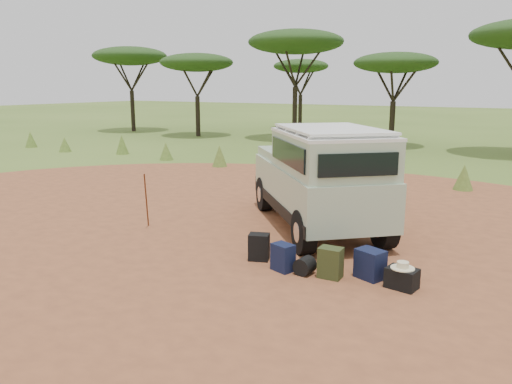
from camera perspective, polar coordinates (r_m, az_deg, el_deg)
The scene contains 13 objects.
ground at distance 9.82m, azimuth -2.91°, elevation -6.64°, with size 140.00×140.00×0.00m, color #4C6624.
dirt_clearing at distance 9.82m, azimuth -2.91°, elevation -6.62°, with size 23.00×23.00×0.01m, color #9A5632.
grass_fringe at distance 17.39m, azimuth 13.36°, elevation 2.68°, with size 36.60×1.60×0.90m.
acacia_treeline at distance 27.96m, azimuth 22.25°, elevation 14.77°, with size 46.70×13.20×6.26m.
safari_vehicle at distance 11.07m, azimuth 7.28°, elevation 1.41°, with size 4.54×4.75×2.31m.
walking_staff at distance 11.37m, azimuth -12.42°, elevation -0.96°, with size 0.03×0.03×1.33m, color brown.
backpack_black at distance 9.19m, azimuth 0.34°, elevation -6.32°, with size 0.37×0.27×0.50m, color black.
backpack_navy at distance 8.69m, azimuth 3.10°, elevation -7.49°, with size 0.37×0.26×0.49m, color #13183C.
backpack_olive at distance 8.46m, azimuth 8.51°, elevation -8.02°, with size 0.38×0.27×0.53m, color #343E1C.
duffel_navy at distance 8.56m, azimuth 12.92°, elevation -8.05°, with size 0.44×0.33×0.50m, color #13183C.
hard_case at distance 8.32m, azimuth 16.34°, elevation -9.46°, with size 0.47×0.33×0.33m, color black.
stuff_sack at distance 8.60m, azimuth 5.60°, elevation -8.40°, with size 0.30×0.30×0.30m, color black.
safari_hat at distance 8.25m, azimuth 16.42°, elevation -8.11°, with size 0.37×0.37×0.11m.
Camera 1 is at (5.15, -7.74, 3.16)m, focal length 35.00 mm.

